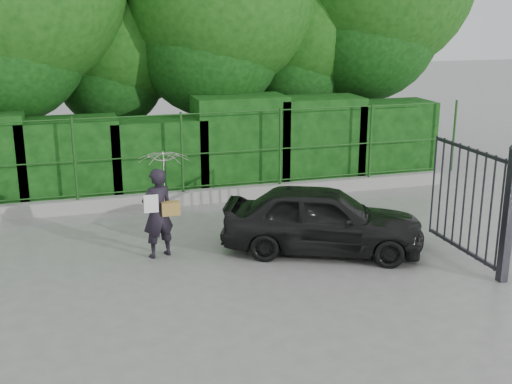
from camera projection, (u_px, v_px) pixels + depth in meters
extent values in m
plane|color=gray|center=(209.00, 285.00, 10.28)|extent=(80.00, 80.00, 0.00)
cube|color=#9E9E99|center=(166.00, 199.00, 14.39)|extent=(14.00, 0.25, 0.30)
cylinder|color=#1B4A17|center=(75.00, 159.00, 13.59)|extent=(0.06, 0.06, 1.80)
cylinder|color=#1B4A17|center=(182.00, 153.00, 14.21)|extent=(0.06, 0.06, 1.80)
cylinder|color=#1B4A17|center=(280.00, 146.00, 14.84)|extent=(0.06, 0.06, 1.80)
cylinder|color=#1B4A17|center=(371.00, 141.00, 15.46)|extent=(0.06, 0.06, 1.80)
cylinder|color=#1B4A17|center=(454.00, 136.00, 16.09)|extent=(0.06, 0.06, 1.80)
cylinder|color=#1B4A17|center=(165.00, 189.00, 14.32)|extent=(13.60, 0.03, 0.03)
cylinder|color=#1B4A17|center=(164.00, 156.00, 14.12)|extent=(13.60, 0.03, 0.03)
cylinder|color=#1B4A17|center=(162.00, 115.00, 13.87)|extent=(13.60, 0.03, 0.03)
cube|color=black|center=(70.00, 160.00, 14.55)|extent=(2.20, 1.20, 1.91)
cube|color=black|center=(158.00, 157.00, 15.11)|extent=(2.20, 1.20, 1.81)
cube|color=black|center=(240.00, 143.00, 15.59)|extent=(2.20, 1.20, 2.27)
cube|color=black|center=(316.00, 140.00, 16.15)|extent=(2.20, 1.20, 2.17)
cube|color=black|center=(388.00, 139.00, 16.72)|extent=(2.20, 1.20, 1.98)
cylinder|color=black|center=(22.00, 96.00, 15.49)|extent=(0.36, 0.36, 4.50)
cylinder|color=black|center=(123.00, 109.00, 17.54)|extent=(0.36, 0.36, 3.25)
sphere|color=#14470F|center=(119.00, 36.00, 17.01)|extent=(3.90, 3.90, 3.90)
cylinder|color=black|center=(220.00, 92.00, 17.16)|extent=(0.36, 0.36, 4.25)
cylinder|color=black|center=(299.00, 99.00, 18.59)|extent=(0.36, 0.36, 3.50)
sphere|color=#14470F|center=(300.00, 24.00, 18.02)|extent=(4.20, 4.20, 4.20)
cylinder|color=black|center=(369.00, 77.00, 18.59)|extent=(0.36, 0.36, 4.75)
cube|color=#25252B|center=(508.00, 217.00, 10.13)|extent=(0.14, 0.14, 2.20)
cube|color=#25252B|center=(461.00, 248.00, 11.45)|extent=(0.05, 2.00, 0.06)
cube|color=#25252B|center=(470.00, 149.00, 10.95)|extent=(0.05, 2.00, 0.06)
cylinder|color=#25252B|center=(500.00, 216.00, 10.32)|extent=(0.04, 0.04, 1.90)
cylinder|color=#25252B|center=(490.00, 211.00, 10.55)|extent=(0.04, 0.04, 1.90)
cylinder|color=#25252B|center=(481.00, 207.00, 10.78)|extent=(0.04, 0.04, 1.90)
cylinder|color=#25252B|center=(472.00, 203.00, 11.02)|extent=(0.04, 0.04, 1.90)
cylinder|color=#25252B|center=(464.00, 199.00, 11.25)|extent=(0.04, 0.04, 1.90)
cylinder|color=#25252B|center=(456.00, 195.00, 11.48)|extent=(0.04, 0.04, 1.90)
cylinder|color=#25252B|center=(448.00, 192.00, 11.71)|extent=(0.04, 0.04, 1.90)
cylinder|color=#25252B|center=(441.00, 188.00, 11.94)|extent=(0.04, 0.04, 1.90)
cylinder|color=#25252B|center=(433.00, 185.00, 12.17)|extent=(0.04, 0.04, 1.90)
imported|color=black|center=(158.00, 213.00, 11.26)|extent=(0.68, 0.56, 1.61)
imported|color=white|center=(164.00, 174.00, 11.16)|extent=(0.88, 0.90, 0.81)
cube|color=olive|center=(171.00, 208.00, 11.22)|extent=(0.32, 0.15, 0.24)
cube|color=white|center=(151.00, 204.00, 11.06)|extent=(0.25, 0.02, 0.32)
imported|color=black|center=(323.00, 219.00, 11.56)|extent=(3.88, 2.81, 1.23)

